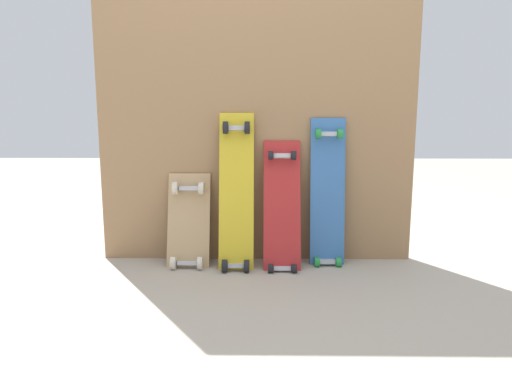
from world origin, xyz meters
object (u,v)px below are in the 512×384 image
skateboard_natural (188,226)px  skateboard_yellow (236,197)px  skateboard_red (282,212)px  skateboard_blue (328,198)px

skateboard_natural → skateboard_yellow: bearing=-3.1°
skateboard_natural → skateboard_yellow: (0.27, -0.01, 0.17)m
skateboard_yellow → skateboard_red: skateboard_yellow is taller
skateboard_yellow → skateboard_red: 0.27m
skateboard_yellow → skateboard_blue: (0.51, 0.06, -0.02)m
skateboard_blue → skateboard_yellow: bearing=-173.7°
skateboard_natural → skateboard_red: (0.53, -0.02, 0.09)m
skateboard_yellow → skateboard_blue: skateboard_yellow is taller
skateboard_yellow → skateboard_blue: 0.52m
skateboard_red → skateboard_blue: size_ratio=0.87×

